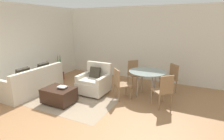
# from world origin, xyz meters

# --- Properties ---
(ground_plane) EXTENTS (20.00, 20.00, 0.00)m
(ground_plane) POSITION_xyz_m (0.00, 0.00, 0.00)
(ground_plane) COLOR #A3754C
(wall_back) EXTENTS (12.00, 0.06, 2.75)m
(wall_back) POSITION_xyz_m (0.00, 3.83, 1.38)
(wall_back) COLOR silver
(wall_back) RESTS_ON ground_plane
(wall_left) EXTENTS (0.06, 12.00, 2.75)m
(wall_left) POSITION_xyz_m (-2.78, 1.50, 1.38)
(wall_left) COLOR silver
(wall_left) RESTS_ON ground_plane
(area_rug) EXTENTS (2.39, 1.54, 0.01)m
(area_rug) POSITION_xyz_m (-0.69, 0.92, 0.00)
(area_rug) COLOR gray
(area_rug) RESTS_ON ground_plane
(couch) EXTENTS (0.89, 1.91, 0.89)m
(couch) POSITION_xyz_m (-2.21, 0.94, 0.29)
(couch) COLOR beige
(couch) RESTS_ON ground_plane
(armchair) EXTENTS (0.87, 0.85, 0.93)m
(armchair) POSITION_xyz_m (-0.44, 1.77, 0.36)
(armchair) COLOR beige
(armchair) RESTS_ON ground_plane
(ottoman) EXTENTS (0.83, 0.63, 0.43)m
(ottoman) POSITION_xyz_m (-0.94, 0.72, 0.24)
(ottoman) COLOR #382319
(ottoman) RESTS_ON ground_plane
(book_stack) EXTENTS (0.25, 0.20, 0.06)m
(book_stack) POSITION_xyz_m (-0.83, 0.76, 0.46)
(book_stack) COLOR black
(book_stack) RESTS_ON ottoman
(tv_remote_primary) EXTENTS (0.11, 0.14, 0.01)m
(tv_remote_primary) POSITION_xyz_m (-0.95, 0.79, 0.44)
(tv_remote_primary) COLOR #333338
(tv_remote_primary) RESTS_ON ottoman
(potted_plant) EXTENTS (0.32, 0.32, 1.06)m
(potted_plant) POSITION_xyz_m (-2.35, 2.32, 0.25)
(potted_plant) COLOR maroon
(potted_plant) RESTS_ON ground_plane
(dining_table) EXTENTS (1.09, 1.09, 0.76)m
(dining_table) POSITION_xyz_m (1.08, 2.30, 0.68)
(dining_table) COLOR #8C9E99
(dining_table) RESTS_ON ground_plane
(dining_chair_near_left) EXTENTS (0.59, 0.59, 0.90)m
(dining_chair_near_left) POSITION_xyz_m (0.47, 1.69, 0.52)
(dining_chair_near_left) COLOR #93704C
(dining_chair_near_left) RESTS_ON ground_plane
(dining_chair_near_right) EXTENTS (0.59, 0.59, 0.90)m
(dining_chair_near_right) POSITION_xyz_m (1.69, 1.69, 0.52)
(dining_chair_near_right) COLOR #93704C
(dining_chair_near_right) RESTS_ON ground_plane
(dining_chair_far_left) EXTENTS (0.59, 0.59, 0.90)m
(dining_chair_far_left) POSITION_xyz_m (0.47, 2.91, 0.52)
(dining_chair_far_left) COLOR #93704C
(dining_chair_far_left) RESTS_ON ground_plane
(dining_chair_far_right) EXTENTS (0.59, 0.59, 0.90)m
(dining_chair_far_right) POSITION_xyz_m (1.69, 2.91, 0.52)
(dining_chair_far_right) COLOR #93704C
(dining_chair_far_right) RESTS_ON ground_plane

